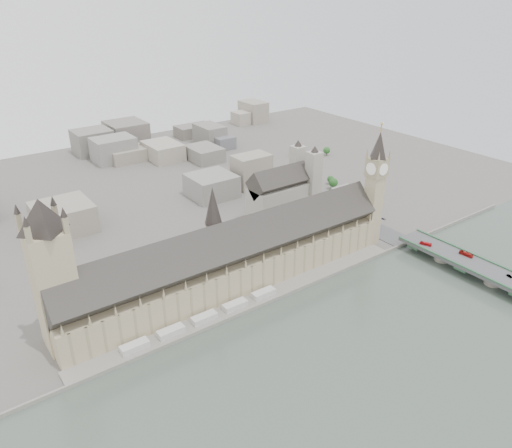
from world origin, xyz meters
TOP-DOWN VIEW (x-y plane):
  - ground at (0.00, 0.00)m, footprint 900.00×900.00m
  - embankment_wall at (0.00, -15.00)m, footprint 600.00×1.50m
  - river_terrace at (0.00, -7.50)m, footprint 270.00×15.00m
  - terrace_tents at (-40.00, -7.00)m, footprint 118.00×7.00m
  - palace_of_westminster at (0.00, 19.70)m, footprint 265.00×40.73m
  - elizabeth_tower at (138.00, 8.00)m, footprint 17.00×17.00m
  - victoria_tower at (-122.00, 26.00)m, footprint 30.00×30.00m
  - central_tower at (-10.00, 26.00)m, footprint 13.00×13.00m
  - westminster_bridge at (162.00, -87.50)m, footprint 25.00×325.00m
  - westminster_abbey at (110.92, 95.00)m, footprint 68.00×36.00m
  - city_skyline_inland at (0.00, 245.00)m, footprint 720.00×360.00m
  - park_trees at (-10.00, 60.00)m, footprint 110.00×30.00m
  - red_bus_north at (156.63, -36.60)m, footprint 5.75×9.71m
  - red_bus_south at (167.81, -66.81)m, footprint 3.38×11.26m
  - car_silver at (165.22, -104.73)m, footprint 2.60×4.77m
  - car_approach at (166.83, 18.17)m, footprint 4.24×5.91m

SIDE VIEW (x-z plane):
  - ground at x=0.00m, z-range 0.00..0.00m
  - river_terrace at x=0.00m, z-range 0.00..2.00m
  - embankment_wall at x=0.00m, z-range 0.00..3.00m
  - terrace_tents at x=-40.00m, z-range 2.00..6.00m
  - westminster_bridge at x=162.00m, z-range 0.00..10.25m
  - park_trees at x=-10.00m, z-range 0.00..15.00m
  - car_silver at x=165.22m, z-range 10.25..11.74m
  - car_approach at x=166.83m, z-range 10.25..11.84m
  - red_bus_north at x=156.63m, z-range 10.25..12.92m
  - red_bus_south at x=167.81m, z-range 10.25..13.34m
  - city_skyline_inland at x=0.00m, z-range 0.00..38.00m
  - palace_of_westminster at x=0.00m, z-range -5.02..50.43m
  - westminster_abbey at x=110.92m, z-range -6.92..57.08m
  - victoria_tower at x=-122.00m, z-range 5.20..105.20m
  - central_tower at x=-10.00m, z-range 33.92..81.92m
  - elizabeth_tower at x=138.00m, z-range 4.34..111.84m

